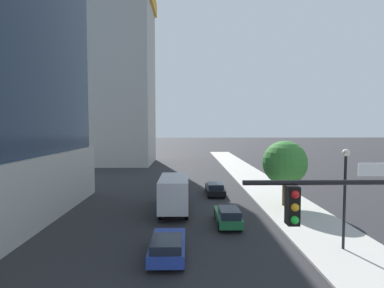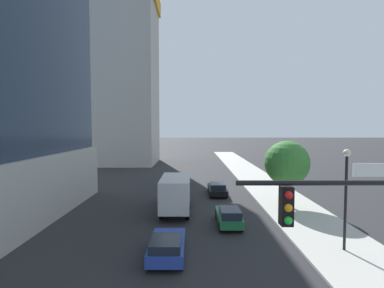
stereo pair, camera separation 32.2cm
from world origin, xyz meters
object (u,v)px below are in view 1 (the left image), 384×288
Objects in this scene: traffic_light_pole at (380,233)px; car_gold at (178,180)px; street_lamp at (345,184)px; street_tree at (285,163)px; car_black at (215,189)px; car_green at (228,216)px; construction_building at (116,70)px; car_blue at (168,246)px; box_truck at (175,191)px.

traffic_light_pole is 30.49m from car_gold.
street_tree is (-0.31, 9.84, 0.05)m from street_lamp.
car_black is (-6.26, 14.95, -3.39)m from street_lamp.
car_green is at bearing -139.28° from street_tree.
construction_building is 9.93× the size of car_blue.
construction_building is at bearing 110.44° from traffic_light_pole.
box_truck is (-0.00, 9.45, 1.04)m from car_blue.
street_tree is at bearing 40.72° from car_green.
construction_building is 7.02× the size of street_tree.
car_gold is 6.76m from car_black.
traffic_light_pole is 1.39× the size of car_black.
car_green is (-2.19, 14.04, -3.80)m from traffic_light_pole.
construction_building is 5.39× the size of box_truck.
street_tree is at bearing 46.56° from car_blue.
construction_building is 37.62m from car_black.
street_tree is at bearing -40.68° from car_black.
car_blue is at bearing -73.35° from construction_building.
car_black is at bearing 75.16° from car_blue.
car_green is (4.19, 5.59, 0.00)m from car_blue.
car_green is 10.23m from car_black.
street_tree is at bearing 78.91° from traffic_light_pole.
box_truck is (-10.14, -1.26, -2.33)m from street_tree.
box_truck is at bearing 137.33° from car_green.
car_black is (4.19, -5.30, -0.05)m from car_gold.
traffic_light_pole is 19.21m from box_truck.
car_gold is (-10.14, 10.41, -3.40)m from street_tree.
car_gold is 1.10× the size of car_blue.
traffic_light_pole is 10.18m from street_lamp.
car_black is at bearing 56.65° from box_truck.
car_gold is (13.13, -22.78, -18.02)m from construction_building.
box_truck is at bearing -90.00° from car_gold.
street_tree reaches higher than box_truck.
car_green is (-6.26, 4.72, -3.32)m from street_lamp.
traffic_light_pole is 1.38× the size of car_gold.
street_tree is 1.42× the size of car_blue.
traffic_light_pole reaches higher than car_gold.
street_tree is (23.27, -33.19, -14.63)m from construction_building.
construction_building reaches higher than box_truck.
car_green reaches higher than car_blue.
car_black is at bearing 90.00° from car_green.
car_gold reaches higher than car_black.
box_truck is at bearing -172.94° from street_tree.
car_green is at bearing 53.12° from car_blue.
street_lamp is 1.39× the size of car_green.
traffic_light_pole is at bearing -69.56° from construction_building.
traffic_light_pole is 1.08× the size of street_tree.
construction_building is 40.58m from box_truck.
construction_building is 45.74m from car_green.
traffic_light_pole is at bearing -70.38° from box_truck.
traffic_light_pole is at bearing -113.58° from street_lamp.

